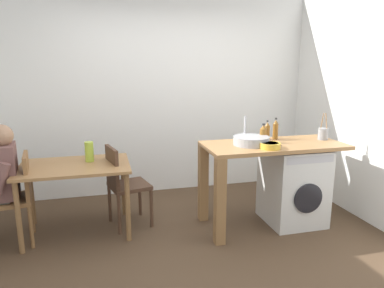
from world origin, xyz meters
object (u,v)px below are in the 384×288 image
at_px(bottle_squat_brown, 267,131).
at_px(bottle_clear_small, 275,129).
at_px(dining_table, 75,174).
at_px(mixing_bowl, 270,145).
at_px(bottle_tall_green, 263,134).
at_px(utensil_crock, 323,133).
at_px(chair_opposite, 123,182).
at_px(vase, 89,152).
at_px(chair_person_seat, 17,194).
at_px(washing_machine, 293,185).

bearing_deg(bottle_squat_brown, bottle_clear_small, 9.82).
height_order(dining_table, mixing_bowl, mixing_bowl).
height_order(bottle_tall_green, bottle_clear_small, bottle_clear_small).
height_order(bottle_tall_green, utensil_crock, utensil_crock).
bearing_deg(chair_opposite, vase, -115.61).
bearing_deg(bottle_squat_brown, chair_opposite, 174.38).
bearing_deg(vase, mixing_bowl, -19.57).
distance_m(chair_person_seat, bottle_clear_small, 2.79).
bearing_deg(bottle_clear_small, bottle_squat_brown, -170.18).
height_order(washing_machine, bottle_squat_brown, bottle_squat_brown).
height_order(bottle_tall_green, vase, bottle_tall_green).
height_order(chair_opposite, bottle_squat_brown, bottle_squat_brown).
xyz_separation_m(bottle_squat_brown, utensil_crock, (0.61, -0.15, -0.03)).
bearing_deg(vase, bottle_tall_green, -11.16).
height_order(chair_person_seat, chair_opposite, same).
bearing_deg(vase, washing_machine, -11.19).
bearing_deg(utensil_crock, bottle_tall_green, 178.47).
bearing_deg(washing_machine, bottle_tall_green, 168.66).
bearing_deg(utensil_crock, chair_opposite, 172.03).
distance_m(dining_table, utensil_crock, 2.73).
relative_size(washing_machine, utensil_crock, 2.87).
relative_size(chair_person_seat, mixing_bowl, 4.23).
xyz_separation_m(chair_person_seat, bottle_clear_small, (2.74, -0.02, 0.52)).
xyz_separation_m(washing_machine, utensil_crock, (0.37, 0.05, 0.56)).
xyz_separation_m(chair_person_seat, bottle_squat_brown, (2.63, -0.04, 0.51)).
height_order(chair_person_seat, mixing_bowl, mixing_bowl).
distance_m(chair_person_seat, vase, 0.80).
relative_size(chair_person_seat, bottle_tall_green, 4.30).
height_order(dining_table, vase, vase).
relative_size(bottle_clear_small, mixing_bowl, 1.13).
height_order(dining_table, chair_person_seat, chair_person_seat).
bearing_deg(bottle_clear_small, utensil_crock, -18.97).
relative_size(chair_person_seat, chair_opposite, 1.00).
distance_m(mixing_bowl, utensil_crock, 0.82).
bearing_deg(dining_table, bottle_clear_small, -2.78).
relative_size(chair_opposite, washing_machine, 1.05).
bearing_deg(bottle_clear_small, vase, 174.23).
bearing_deg(chair_person_seat, utensil_crock, -101.21).
xyz_separation_m(chair_person_seat, vase, (0.70, 0.19, 0.34)).
xyz_separation_m(bottle_tall_green, bottle_squat_brown, (0.11, 0.13, 0.00)).
relative_size(washing_machine, bottle_clear_small, 3.57).
xyz_separation_m(washing_machine, bottle_squat_brown, (-0.25, 0.20, 0.59)).
xyz_separation_m(chair_person_seat, mixing_bowl, (2.46, -0.44, 0.44)).
relative_size(washing_machine, vase, 4.05).
bearing_deg(washing_machine, utensil_crock, 8.10).
bearing_deg(bottle_tall_green, washing_machine, -11.34).
xyz_separation_m(dining_table, utensil_crock, (2.70, -0.28, 0.35)).
height_order(washing_machine, mixing_bowl, mixing_bowl).
bearing_deg(washing_machine, vase, 168.81).
relative_size(mixing_bowl, vase, 1.00).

